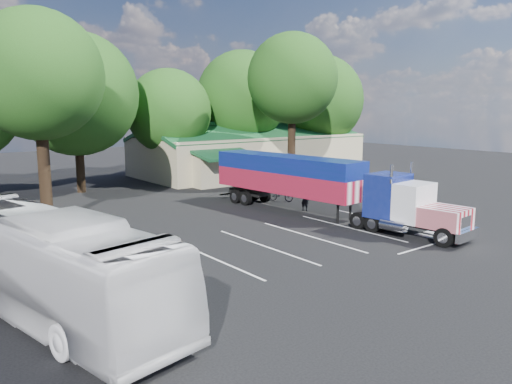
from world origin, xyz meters
TOP-DOWN VIEW (x-y plane):
  - ground at (0.00, 0.00)m, footprint 120.00×120.00m
  - event_hall at (13.74, 17.81)m, footprint 24.20×14.12m
  - tree_row_c at (-5.00, 16.20)m, footprint 10.00×10.00m
  - tree_row_d at (4.00, 17.50)m, footprint 8.00×8.00m
  - tree_row_e at (13.00, 18.00)m, footprint 9.60×9.60m
  - tree_row_f at (23.00, 16.80)m, footprint 10.40×10.40m
  - tree_near_left at (-10.50, 6.00)m, footprint 7.60×7.60m
  - tree_near_right at (11.50, 8.50)m, footprint 8.00×8.00m
  - semi_truck at (3.92, -2.18)m, footprint 4.18×18.88m
  - woman at (4.50, -0.75)m, footprint 0.56×0.66m
  - bicycle at (5.50, 2.91)m, footprint 1.48×2.03m
  - tour_bus at (-14.26, -8.00)m, footprint 5.32×13.10m
  - silver_sedan at (12.00, 12.85)m, footprint 4.39×1.63m

SIDE VIEW (x-z plane):
  - ground at x=0.00m, z-range 0.00..0.00m
  - bicycle at x=5.50m, z-range 0.00..1.02m
  - silver_sedan at x=12.00m, z-range 0.00..1.44m
  - woman at x=4.50m, z-range 0.00..1.55m
  - tour_bus at x=-14.26m, z-range 0.00..3.56m
  - event_hall at x=13.74m, z-range -0.56..4.99m
  - semi_truck at x=3.92m, z-range 0.26..4.18m
  - tree_row_d at x=4.00m, z-range 1.28..11.88m
  - tree_row_f at x=23.00m, z-range 1.29..14.29m
  - tree_row_c at x=-5.00m, z-range 1.51..14.56m
  - tree_row_e at x=13.00m, z-range 1.64..14.54m
  - tree_near_left at x=-10.50m, z-range 2.49..15.14m
  - tree_near_right at x=11.50m, z-range 2.71..16.21m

